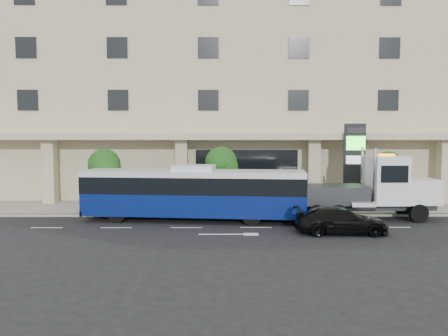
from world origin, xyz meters
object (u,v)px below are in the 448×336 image
object	(u,v)px
city_bus	(194,192)
black_sedan	(341,220)
tow_truck	(372,190)
signage_pylon	(354,164)

from	to	relation	value
city_bus	black_sedan	bearing A→B (deg)	-18.46
tow_truck	signage_pylon	distance (m)	4.41
black_sedan	signage_pylon	distance (m)	9.09
black_sedan	city_bus	bearing A→B (deg)	66.71
tow_truck	black_sedan	xyz separation A→B (m)	(-3.00, -3.97, -1.14)
city_bus	signage_pylon	bearing A→B (deg)	27.57
signage_pylon	tow_truck	bearing A→B (deg)	-79.58
city_bus	signage_pylon	size ratio (longest dim) A/B	2.32
tow_truck	black_sedan	size ratio (longest dim) A/B	2.00
black_sedan	signage_pylon	xyz separation A→B (m)	(3.14, 8.17, 2.46)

